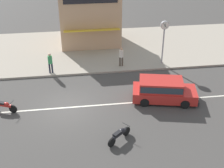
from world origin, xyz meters
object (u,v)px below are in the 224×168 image
at_px(minivan_red_2, 163,89).
at_px(street_clock, 164,32).
at_px(shopfront_corner_warung, 90,16).
at_px(pedestrian_near_clock, 121,55).
at_px(motorcycle_1, 4,106).
at_px(motorcycle_2, 120,135).
at_px(pedestrian_mid_kerb, 50,62).

distance_m(minivan_red_2, street_clock, 5.97).
relative_size(minivan_red_2, shopfront_corner_warung, 0.84).
relative_size(street_clock, pedestrian_near_clock, 2.27).
xyz_separation_m(motorcycle_1, motorcycle_2, (7.01, -3.95, -0.00)).
height_order(minivan_red_2, motorcycle_2, minivan_red_2).
xyz_separation_m(motorcycle_1, shopfront_corner_warung, (6.49, 11.06, 2.28)).
relative_size(motorcycle_1, pedestrian_near_clock, 1.10).
height_order(minivan_red_2, motorcycle_1, minivan_red_2).
xyz_separation_m(street_clock, shopfront_corner_warung, (-5.60, 5.72, -0.21)).
height_order(pedestrian_near_clock, shopfront_corner_warung, shopfront_corner_warung).
bearing_deg(street_clock, pedestrian_mid_kerb, -176.93).
height_order(minivan_red_2, street_clock, street_clock).
distance_m(street_clock, pedestrian_near_clock, 3.92).
relative_size(minivan_red_2, motorcycle_2, 3.19).
relative_size(street_clock, shopfront_corner_warung, 0.66).
bearing_deg(pedestrian_near_clock, motorcycle_2, -99.86).
bearing_deg(street_clock, shopfront_corner_warung, 134.39).
relative_size(minivan_red_2, street_clock, 1.28).
bearing_deg(pedestrian_near_clock, shopfront_corner_warung, 110.33).
bearing_deg(street_clock, motorcycle_2, -118.71).
bearing_deg(shopfront_corner_warung, pedestrian_near_clock, -69.67).
bearing_deg(motorcycle_1, pedestrian_mid_kerb, 59.22).
relative_size(pedestrian_near_clock, shopfront_corner_warung, 0.29).
relative_size(pedestrian_near_clock, pedestrian_mid_kerb, 0.97).
distance_m(motorcycle_2, shopfront_corner_warung, 15.18).
bearing_deg(motorcycle_1, street_clock, 23.81).
distance_m(minivan_red_2, pedestrian_mid_kerb, 9.16).
bearing_deg(minivan_red_2, street_clock, 74.73).
bearing_deg(pedestrian_mid_kerb, shopfront_corner_warung, 59.87).
bearing_deg(shopfront_corner_warung, minivan_red_2, -69.65).
bearing_deg(pedestrian_mid_kerb, pedestrian_near_clock, 4.73).
distance_m(motorcycle_2, pedestrian_near_clock, 9.43).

